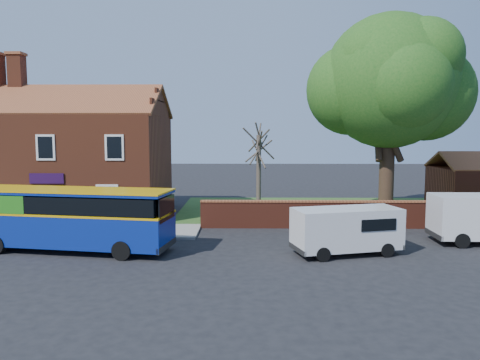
{
  "coord_description": "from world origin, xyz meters",
  "views": [
    {
      "loc": [
        4.6,
        -19.43,
        5.55
      ],
      "look_at": [
        4.29,
        5.0,
        2.98
      ],
      "focal_mm": 35.0,
      "sensor_mm": 36.0,
      "label": 1
    }
  ],
  "objects": [
    {
      "name": "bare_tree",
      "position": [
        5.43,
        10.9,
        2.97
      ],
      "size": [
        2.17,
        2.58,
        5.79
      ],
      "color": "#4C4238",
      "rests_on": "ground"
    },
    {
      "name": "ground",
      "position": [
        0.0,
        0.0,
        0.0
      ],
      "size": [
        120.0,
        120.0,
        0.0
      ],
      "primitive_type": "plane",
      "color": "black",
      "rests_on": "ground"
    },
    {
      "name": "shop_building",
      "position": [
        -7.02,
        11.5,
        3.41
      ],
      "size": [
        12.3,
        8.13,
        10.5
      ],
      "color": "brown",
      "rests_on": "ground"
    },
    {
      "name": "pavement",
      "position": [
        -7.0,
        5.75,
        0.06
      ],
      "size": [
        18.0,
        3.5,
        0.12
      ],
      "primitive_type": "cube",
      "color": "gray",
      "rests_on": "ground"
    },
    {
      "name": "kerb",
      "position": [
        -7.0,
        4.0,
        0.07
      ],
      "size": [
        18.0,
        0.15,
        0.14
      ],
      "primitive_type": "cube",
      "color": "slate",
      "rests_on": "ground"
    },
    {
      "name": "van_near",
      "position": [
        9.15,
        1.32,
        1.17
      ],
      "size": [
        5.1,
        3.04,
        2.09
      ],
      "rotation": [
        0.0,
        0.0,
        0.25
      ],
      "color": "silver",
      "rests_on": "ground"
    },
    {
      "name": "boundary_wall",
      "position": [
        13.0,
        7.0,
        0.81
      ],
      "size": [
        22.0,
        0.38,
        1.6
      ],
      "color": "maroon",
      "rests_on": "ground"
    },
    {
      "name": "grass_strip",
      "position": [
        13.0,
        13.0,
        0.02
      ],
      "size": [
        26.0,
        12.0,
        0.04
      ],
      "primitive_type": "cube",
      "color": "#426B28",
      "rests_on": "ground"
    },
    {
      "name": "bus",
      "position": [
        -3.84,
        1.81,
        1.64
      ],
      "size": [
        9.73,
        3.9,
        2.89
      ],
      "rotation": [
        0.0,
        0.0,
        -0.16
      ],
      "color": "navy",
      "rests_on": "ground"
    },
    {
      "name": "large_tree",
      "position": [
        13.56,
        10.2,
        8.32
      ],
      "size": [
        10.42,
        8.25,
        12.71
      ],
      "color": "black",
      "rests_on": "ground"
    }
  ]
}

